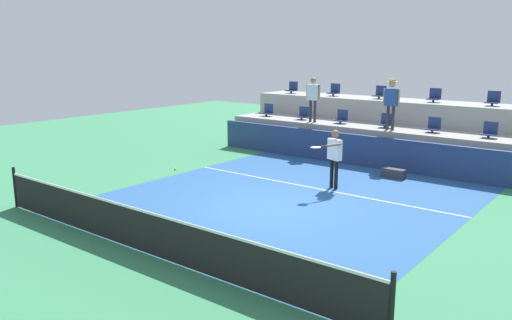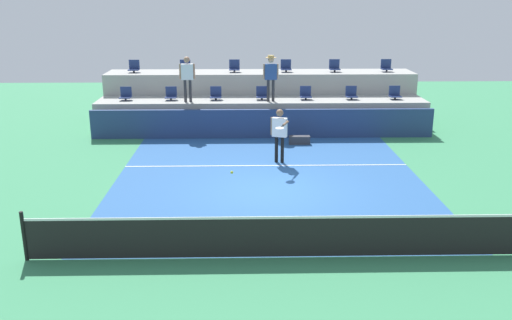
{
  "view_description": "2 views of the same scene",
  "coord_description": "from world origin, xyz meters",
  "views": [
    {
      "loc": [
        7.8,
        -10.43,
        4.09
      ],
      "look_at": [
        -0.26,
        -0.11,
        1.26
      ],
      "focal_mm": 36.4,
      "sensor_mm": 36.0,
      "label": 1
    },
    {
      "loc": [
        -0.71,
        -14.34,
        5.24
      ],
      "look_at": [
        -0.41,
        -0.74,
        1.14
      ],
      "focal_mm": 38.54,
      "sensor_mm": 36.0,
      "label": 2
    }
  ],
  "objects": [
    {
      "name": "spectator_in_grey",
      "position": [
        -2.88,
        6.85,
        2.3
      ],
      "size": [
        0.61,
        0.24,
        1.74
      ],
      "color": "#2D2D33",
      "rests_on": "seating_tier_lower"
    },
    {
      "name": "stadium_chair_lower_far_left",
      "position": [
        -5.37,
        7.23,
        1.46
      ],
      "size": [
        0.44,
        0.4,
        0.52
      ],
      "color": "#2D2D33",
      "rests_on": "seating_tier_lower"
    },
    {
      "name": "stadium_chair_upper_right",
      "position": [
        3.15,
        9.03,
        2.31
      ],
      "size": [
        0.44,
        0.4,
        0.52
      ],
      "color": "#2D2D33",
      "rests_on": "seating_tier_upper"
    },
    {
      "name": "stadium_chair_lower_mid_left",
      "position": [
        -1.82,
        7.23,
        1.46
      ],
      "size": [
        0.44,
        0.4,
        0.52
      ],
      "color": "#2D2D33",
      "rests_on": "seating_tier_lower"
    },
    {
      "name": "stadium_chair_upper_mid_left",
      "position": [
        -1.1,
        9.03,
        2.31
      ],
      "size": [
        0.44,
        0.4,
        0.52
      ],
      "color": "#2D2D33",
      "rests_on": "seating_tier_upper"
    },
    {
      "name": "sponsor_backboard",
      "position": [
        0.0,
        6.0,
        0.55
      ],
      "size": [
        13.0,
        0.16,
        1.1
      ],
      "primitive_type": "cube",
      "color": "navy",
      "rests_on": "ground_plane"
    },
    {
      "name": "stadium_chair_upper_far_right",
      "position": [
        5.37,
        9.03,
        2.31
      ],
      "size": [
        0.44,
        0.4,
        0.52
      ],
      "color": "#2D2D33",
      "rests_on": "seating_tier_upper"
    },
    {
      "name": "tennis_player",
      "position": [
        0.43,
        2.73,
        1.09
      ],
      "size": [
        0.58,
        1.32,
        1.76
      ],
      "color": "black",
      "rests_on": "ground_plane"
    },
    {
      "name": "stadium_chair_lower_right",
      "position": [
        3.57,
        7.23,
        1.46
      ],
      "size": [
        0.44,
        0.4,
        0.52
      ],
      "color": "#2D2D33",
      "rests_on": "seating_tier_lower"
    },
    {
      "name": "stadium_chair_lower_center",
      "position": [
        0.01,
        7.23,
        1.46
      ],
      "size": [
        0.44,
        0.4,
        0.52
      ],
      "color": "#2D2D33",
      "rests_on": "seating_tier_lower"
    },
    {
      "name": "tennis_net",
      "position": [
        0.0,
        -4.0,
        0.5
      ],
      "size": [
        10.48,
        0.08,
        1.07
      ],
      "color": "black",
      "rests_on": "ground_plane"
    },
    {
      "name": "court_service_line",
      "position": [
        0.0,
        2.4,
        0.01
      ],
      "size": [
        9.0,
        0.06,
        0.0
      ],
      "primitive_type": "cube",
      "color": "white",
      "rests_on": "ground_plane"
    },
    {
      "name": "stadium_chair_upper_far_left",
      "position": [
        -5.33,
        9.03,
        2.31
      ],
      "size": [
        0.44,
        0.4,
        0.52
      ],
      "color": "#2D2D33",
      "rests_on": "seating_tier_upper"
    },
    {
      "name": "stadium_chair_lower_far_right",
      "position": [
        5.31,
        7.23,
        1.46
      ],
      "size": [
        0.44,
        0.4,
        0.52
      ],
      "color": "#2D2D33",
      "rests_on": "seating_tier_lower"
    },
    {
      "name": "spectator_with_hat",
      "position": [
        0.34,
        6.85,
        2.35
      ],
      "size": [
        0.6,
        0.43,
        1.78
      ],
      "color": "#2D2D33",
      "rests_on": "seating_tier_lower"
    },
    {
      "name": "tennis_ball",
      "position": [
        -1.0,
        -2.25,
        1.3
      ],
      "size": [
        0.07,
        0.07,
        0.07
      ],
      "color": "#CCE033"
    },
    {
      "name": "seating_tier_upper",
      "position": [
        0.0,
        9.1,
        1.05
      ],
      "size": [
        13.0,
        1.8,
        2.1
      ],
      "primitive_type": "cube",
      "color": "#9E9E99",
      "rests_on": "ground_plane"
    },
    {
      "name": "stadium_chair_lower_mid_right",
      "position": [
        1.75,
        7.23,
        1.46
      ],
      "size": [
        0.44,
        0.4,
        0.52
      ],
      "color": "#2D2D33",
      "rests_on": "seating_tier_lower"
    },
    {
      "name": "stadium_chair_lower_left",
      "position": [
        -3.59,
        7.23,
        1.46
      ],
      "size": [
        0.44,
        0.4,
        0.52
      ],
      "color": "#2D2D33",
      "rests_on": "seating_tier_lower"
    },
    {
      "name": "court_inner_paint",
      "position": [
        0.0,
        1.0,
        0.0
      ],
      "size": [
        9.0,
        10.0,
        0.01
      ],
      "primitive_type": "cube",
      "color": "#285693",
      "rests_on": "ground_plane"
    },
    {
      "name": "equipment_bag",
      "position": [
        1.31,
        5.04,
        0.15
      ],
      "size": [
        0.76,
        0.28,
        0.3
      ],
      "primitive_type": "cube",
      "color": "#333338",
      "rests_on": "ground_plane"
    },
    {
      "name": "seating_tier_lower",
      "position": [
        0.0,
        7.3,
        0.62
      ],
      "size": [
        13.0,
        1.8,
        1.25
      ],
      "primitive_type": "cube",
      "color": "#9E9E99",
      "rests_on": "ground_plane"
    },
    {
      "name": "stadium_chair_upper_left",
      "position": [
        -3.18,
        9.03,
        2.31
      ],
      "size": [
        0.44,
        0.4,
        0.52
      ],
      "color": "#2D2D33",
      "rests_on": "seating_tier_upper"
    },
    {
      "name": "stadium_chair_upper_mid_right",
      "position": [
        1.09,
        9.03,
        2.31
      ],
      "size": [
        0.44,
        0.4,
        0.52
      ],
      "color": "#2D2D33",
      "rests_on": "seating_tier_upper"
    },
    {
      "name": "ground_plane",
      "position": [
        0.0,
        0.0,
        0.0
      ],
      "size": [
        40.0,
        40.0,
        0.0
      ],
      "primitive_type": "plane",
      "color": "#388456"
    }
  ]
}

